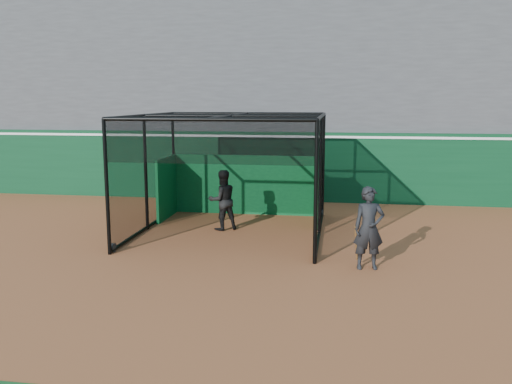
# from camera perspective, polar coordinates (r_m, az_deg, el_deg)

# --- Properties ---
(ground) EXTENTS (120.00, 120.00, 0.00)m
(ground) POSITION_cam_1_polar(r_m,az_deg,el_deg) (12.00, -7.07, -8.06)
(ground) COLOR #96502B
(ground) RESTS_ON ground
(outfield_wall) EXTENTS (50.00, 0.50, 2.50)m
(outfield_wall) POSITION_cam_1_polar(r_m,az_deg,el_deg) (19.88, -0.48, 2.89)
(outfield_wall) COLOR #0A3C1E
(outfield_wall) RESTS_ON ground
(grandstand) EXTENTS (50.00, 7.85, 8.95)m
(grandstand) POSITION_cam_1_polar(r_m,az_deg,el_deg) (23.48, 1.02, 11.73)
(grandstand) COLOR #4C4C4F
(grandstand) RESTS_ON ground
(batting_cage) EXTENTS (4.96, 5.30, 3.21)m
(batting_cage) POSITION_cam_1_polar(r_m,az_deg,el_deg) (14.86, -2.66, 1.79)
(batting_cage) COLOR black
(batting_cage) RESTS_ON ground
(batter) EXTENTS (1.05, 0.99, 1.70)m
(batter) POSITION_cam_1_polar(r_m,az_deg,el_deg) (15.28, -3.56, -0.85)
(batter) COLOR black
(batter) RESTS_ON ground
(on_deck_player) EXTENTS (0.72, 0.53, 1.81)m
(on_deck_player) POSITION_cam_1_polar(r_m,az_deg,el_deg) (11.96, 11.79, -3.76)
(on_deck_player) COLOR black
(on_deck_player) RESTS_ON ground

